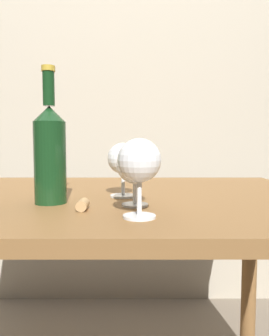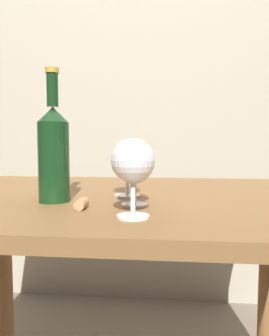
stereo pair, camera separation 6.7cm
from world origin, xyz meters
The scene contains 7 objects.
back_wall centered at (0.00, 0.86, 1.30)m, with size 5.00×0.08×2.60m, color #B2A893.
dining_table centered at (0.00, 0.00, 0.61)m, with size 1.14×0.81×0.71m.
wine_glass_port centered at (0.07, -0.28, 0.81)m, with size 0.08×0.08×0.14m.
wine_glass_chardonnay centered at (0.07, -0.17, 0.80)m, with size 0.08×0.08×0.13m.
wine_glass_cabernet centered at (0.04, -0.05, 0.81)m, with size 0.08×0.08×0.14m.
wine_bottle centered at (-0.12, -0.14, 0.83)m, with size 0.07×0.07×0.30m.
cork centered at (-0.04, -0.21, 0.73)m, with size 0.02×0.02×0.04m, color tan.
Camera 1 is at (0.07, -0.83, 0.85)m, focal length 33.47 mm.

